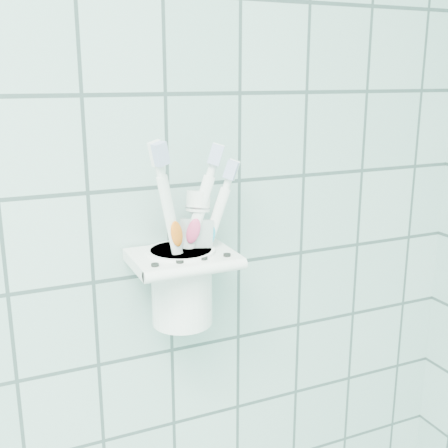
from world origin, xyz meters
The scene contains 6 objects.
holder_bracket centered at (0.66, 1.15, 1.28)m, with size 0.12×0.10×0.04m.
cup centered at (0.66, 1.16, 1.25)m, with size 0.08×0.08×0.09m.
toothbrush_pink centered at (0.67, 1.15, 1.32)m, with size 0.05×0.04×0.22m.
toothbrush_blue centered at (0.65, 1.16, 1.32)m, with size 0.07×0.02×0.21m.
toothbrush_orange centered at (0.67, 1.17, 1.31)m, with size 0.06×0.03×0.19m.
toothpaste_tube centered at (0.67, 1.15, 1.29)m, with size 0.05×0.04×0.15m.
Camera 1 is at (0.46, 0.57, 1.49)m, focal length 45.00 mm.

